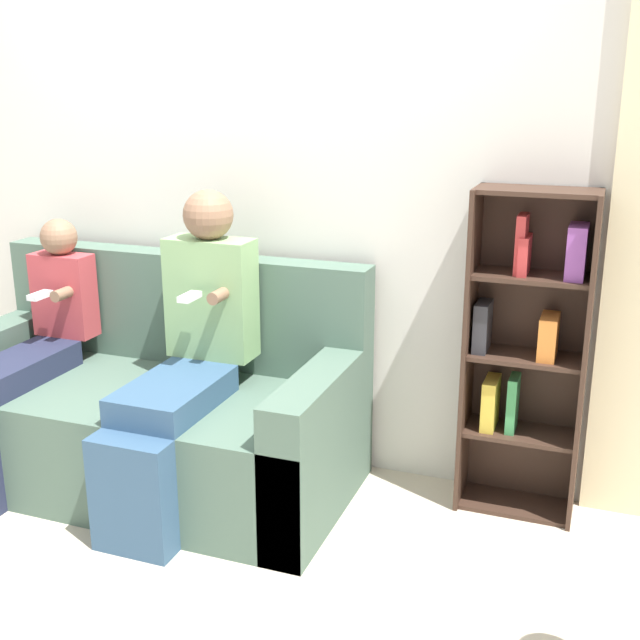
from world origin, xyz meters
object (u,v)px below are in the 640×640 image
(couch, at_px, (151,414))
(bookshelf, at_px, (526,346))
(adult_seated, at_px, (186,351))
(child_seated, at_px, (24,356))

(couch, relative_size, bookshelf, 1.35)
(bookshelf, bearing_deg, adult_seated, -161.87)
(couch, xyz_separation_m, adult_seated, (0.25, -0.09, 0.35))
(child_seated, xyz_separation_m, bookshelf, (2.08, 0.48, 0.14))
(adult_seated, bearing_deg, couch, 159.27)
(adult_seated, height_order, child_seated, adult_seated)
(adult_seated, distance_m, bookshelf, 1.37)
(child_seated, height_order, bookshelf, bookshelf)
(child_seated, bearing_deg, couch, 15.15)
(couch, distance_m, adult_seated, 0.44)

